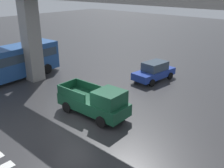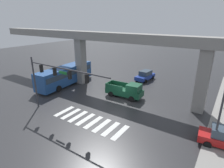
{
  "view_description": "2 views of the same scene",
  "coord_description": "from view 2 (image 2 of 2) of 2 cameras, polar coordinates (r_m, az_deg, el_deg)",
  "views": [
    {
      "loc": [
        11.09,
        -8.51,
        8.22
      ],
      "look_at": [
        1.0,
        2.68,
        2.33
      ],
      "focal_mm": 40.73,
      "sensor_mm": 36.0,
      "label": 1
    },
    {
      "loc": [
        11.47,
        -18.39,
        10.22
      ],
      "look_at": [
        -1.09,
        0.4,
        2.19
      ],
      "focal_mm": 29.39,
      "sensor_mm": 36.0,
      "label": 2
    }
  ],
  "objects": [
    {
      "name": "traffic_signal_mast",
      "position": [
        20.14,
        -17.55,
        2.66
      ],
      "size": [
        10.89,
        0.32,
        6.2
      ],
      "color": "#38383D",
      "rests_on": "ground"
    },
    {
      "name": "ground_plane",
      "position": [
        23.96,
        1.65,
        -5.69
      ],
      "size": [
        120.0,
        120.0,
        0.0
      ],
      "primitive_type": "plane",
      "color": "#2D2D30"
    },
    {
      "name": "pickup_truck",
      "position": [
        25.15,
        4.43,
        -2.03
      ],
      "size": [
        5.18,
        2.26,
        2.08
      ],
      "color": "#14472D",
      "rests_on": "ground"
    },
    {
      "name": "city_bus",
      "position": [
        30.74,
        -14.25,
        2.9
      ],
      "size": [
        3.45,
        10.97,
        2.99
      ],
      "color": "#234C8C",
      "rests_on": "ground"
    },
    {
      "name": "crosswalk_stripes",
      "position": [
        20.02,
        -7.02,
        -11.28
      ],
      "size": [
        8.25,
        2.8,
        0.01
      ],
      "color": "silver",
      "rests_on": "ground"
    },
    {
      "name": "street_lamp_near_corner",
      "position": [
        16.36,
        31.4,
        -3.71
      ],
      "size": [
        0.44,
        0.7,
        7.24
      ],
      "color": "#38383D",
      "rests_on": "ground"
    },
    {
      "name": "sedan_blue",
      "position": [
        32.75,
        10.27,
        2.62
      ],
      "size": [
        2.27,
        4.45,
        1.72
      ],
      "color": "#1E3899",
      "rests_on": "ground"
    },
    {
      "name": "elevated_overpass",
      "position": [
        24.68,
        5.93,
        12.42
      ],
      "size": [
        54.95,
        1.94,
        8.48
      ],
      "color": "gray",
      "rests_on": "ground"
    },
    {
      "name": "fire_hydrant",
      "position": [
        18.77,
        28.03,
        -14.46
      ],
      "size": [
        0.24,
        0.24,
        0.85
      ],
      "color": "red",
      "rests_on": "ground"
    }
  ]
}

